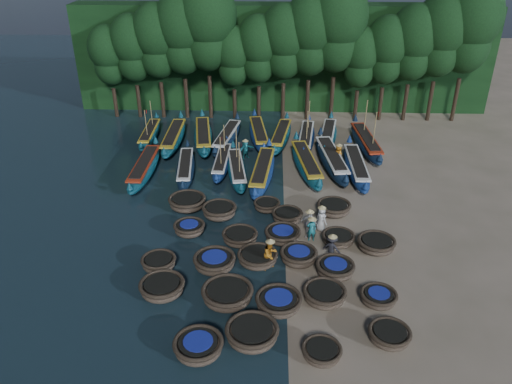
{
  "coord_description": "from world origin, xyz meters",
  "views": [
    {
      "loc": [
        -0.84,
        -25.77,
        16.45
      ],
      "look_at": [
        -1.84,
        2.46,
        1.3
      ],
      "focal_mm": 35.0,
      "sensor_mm": 36.0,
      "label": 1
    }
  ],
  "objects_px": {
    "coracle_5": "(162,287)",
    "coracle_19": "(376,244)",
    "long_boat_2": "(185,168)",
    "long_boat_11": "(203,136)",
    "coracle_3": "(322,352)",
    "fisherman_4": "(309,223)",
    "coracle_6": "(227,294)",
    "fisherman_3": "(332,247)",
    "coracle_8": "(325,295)",
    "long_boat_17": "(366,142)",
    "fisherman_6": "(338,154)",
    "long_boat_7": "(331,159)",
    "coracle_15": "(189,228)",
    "fisherman_0": "(321,218)",
    "long_boat_1": "(144,167)",
    "coracle_21": "(219,211)",
    "long_boat_6": "(306,163)",
    "coracle_16": "(240,237)",
    "coracle_7": "(279,302)",
    "long_boat_9": "(150,134)",
    "coracle_1": "(198,346)",
    "coracle_18": "(338,238)",
    "coracle_11": "(215,262)",
    "coracle_13": "(299,256)",
    "fisherman_2": "(270,254)",
    "coracle_2": "(252,333)",
    "coracle_4": "(389,335)",
    "coracle_10": "(159,262)",
    "fisherman_1": "(312,228)",
    "coracle_22": "(267,205)",
    "long_boat_4": "(237,169)",
    "long_boat_3": "(222,162)",
    "long_boat_15": "(306,138)",
    "coracle_12": "(258,257)",
    "long_boat_5": "(263,171)",
    "long_boat_16": "(328,136)",
    "fisherman_5": "(246,149)",
    "coracle_17": "(283,235)",
    "long_boat_12": "(227,137)",
    "long_boat_14": "(281,136)",
    "long_boat_13": "(259,134)",
    "coracle_23": "(287,216)",
    "long_boat_10": "(174,137)"
  },
  "relations": [
    {
      "from": "long_boat_7",
      "to": "fisherman_2",
      "type": "relative_size",
      "value": 4.6
    },
    {
      "from": "long_boat_3",
      "to": "fisherman_4",
      "type": "relative_size",
      "value": 3.62
    },
    {
      "from": "coracle_18",
      "to": "coracle_16",
      "type": "bearing_deg",
      "value": -179.22
    },
    {
      "from": "long_boat_9",
      "to": "coracle_4",
      "type": "bearing_deg",
      "value": -57.56
    },
    {
      "from": "coracle_15",
      "to": "fisherman_2",
      "type": "distance_m",
      "value": 5.85
    },
    {
      "from": "fisherman_4",
      "to": "fisherman_3",
      "type": "bearing_deg",
      "value": -41.22
    },
    {
      "from": "long_boat_3",
      "to": "long_boat_14",
      "type": "relative_size",
      "value": 0.9
    },
    {
      "from": "coracle_15",
      "to": "fisherman_0",
      "type": "relative_size",
      "value": 1.26
    },
    {
      "from": "coracle_3",
      "to": "fisherman_4",
      "type": "distance_m",
      "value": 9.49
    },
    {
      "from": "coracle_7",
      "to": "long_boat_9",
      "type": "distance_m",
      "value": 24.07
    },
    {
      "from": "coracle_2",
      "to": "coracle_10",
      "type": "distance_m",
      "value": 7.36
    },
    {
      "from": "fisherman_1",
      "to": "coracle_4",
      "type": "bearing_deg",
      "value": 108.04
    },
    {
      "from": "coracle_17",
      "to": "long_boat_12",
      "type": "xyz_separation_m",
      "value": [
        -4.56,
        14.79,
        0.12
      ]
    },
    {
      "from": "long_boat_17",
      "to": "fisherman_6",
      "type": "xyz_separation_m",
      "value": [
        -2.67,
        -3.32,
        0.31
      ]
    },
    {
      "from": "coracle_18",
      "to": "long_boat_5",
      "type": "height_order",
      "value": "long_boat_5"
    },
    {
      "from": "long_boat_2",
      "to": "long_boat_11",
      "type": "height_order",
      "value": "long_boat_11"
    },
    {
      "from": "coracle_7",
      "to": "coracle_22",
      "type": "distance_m",
      "value": 9.51
    },
    {
      "from": "coracle_3",
      "to": "long_boat_15",
      "type": "xyz_separation_m",
      "value": [
        0.6,
        23.93,
        0.18
      ]
    },
    {
      "from": "coracle_13",
      "to": "fisherman_2",
      "type": "height_order",
      "value": "fisherman_2"
    },
    {
      "from": "coracle_12",
      "to": "long_boat_17",
      "type": "bearing_deg",
      "value": 62.59
    },
    {
      "from": "coracle_8",
      "to": "long_boat_11",
      "type": "bearing_deg",
      "value": 113.01
    },
    {
      "from": "coracle_23",
      "to": "fisherman_1",
      "type": "relative_size",
      "value": 1.21
    },
    {
      "from": "coracle_5",
      "to": "long_boat_13",
      "type": "xyz_separation_m",
      "value": [
        4.2,
        20.74,
        0.12
      ]
    },
    {
      "from": "coracle_22",
      "to": "long_boat_4",
      "type": "relative_size",
      "value": 0.25
    },
    {
      "from": "long_boat_6",
      "to": "coracle_16",
      "type": "bearing_deg",
      "value": -122.27
    },
    {
      "from": "coracle_7",
      "to": "coracle_12",
      "type": "distance_m",
      "value": 3.8
    },
    {
      "from": "coracle_1",
      "to": "fisherman_6",
      "type": "xyz_separation_m",
      "value": [
        8.11,
        19.62,
        0.47
      ]
    },
    {
      "from": "long_boat_13",
      "to": "coracle_6",
      "type": "bearing_deg",
      "value": -99.9
    },
    {
      "from": "long_boat_7",
      "to": "long_boat_16",
      "type": "bearing_deg",
      "value": 80.99
    },
    {
      "from": "coracle_21",
      "to": "coracle_8",
      "type": "bearing_deg",
      "value": -52.75
    },
    {
      "from": "long_boat_11",
      "to": "long_boat_7",
      "type": "bearing_deg",
      "value": -31.62
    },
    {
      "from": "coracle_2",
      "to": "long_boat_10",
      "type": "height_order",
      "value": "long_boat_10"
    },
    {
      "from": "coracle_4",
      "to": "long_boat_3",
      "type": "height_order",
      "value": "long_boat_3"
    },
    {
      "from": "coracle_10",
      "to": "long_boat_11",
      "type": "bearing_deg",
      "value": 89.66
    },
    {
      "from": "coracle_8",
      "to": "coracle_7",
      "type": "bearing_deg",
      "value": -164.89
    },
    {
      "from": "coracle_18",
      "to": "long_boat_16",
      "type": "xyz_separation_m",
      "value": [
        0.81,
        15.63,
        0.16
      ]
    },
    {
      "from": "fisherman_1",
      "to": "fisherman_2",
      "type": "xyz_separation_m",
      "value": [
        -2.39,
        -2.8,
        0.06
      ]
    },
    {
      "from": "coracle_16",
      "to": "fisherman_5",
      "type": "bearing_deg",
      "value": 91.52
    },
    {
      "from": "coracle_6",
      "to": "fisherman_3",
      "type": "xyz_separation_m",
      "value": [
        5.44,
        3.69,
        0.36
      ]
    },
    {
      "from": "coracle_2",
      "to": "coracle_4",
      "type": "bearing_deg",
      "value": 1.73
    },
    {
      "from": "long_boat_13",
      "to": "fisherman_2",
      "type": "height_order",
      "value": "fisherman_2"
    },
    {
      "from": "long_boat_5",
      "to": "fisherman_5",
      "type": "height_order",
      "value": "fisherman_5"
    },
    {
      "from": "coracle_11",
      "to": "long_boat_6",
      "type": "relative_size",
      "value": 0.27
    },
    {
      "from": "long_boat_10",
      "to": "long_boat_12",
      "type": "xyz_separation_m",
      "value": [
        4.52,
        0.26,
        -0.03
      ]
    },
    {
      "from": "coracle_18",
      "to": "fisherman_3",
      "type": "distance_m",
      "value": 1.76
    },
    {
      "from": "coracle_5",
      "to": "coracle_19",
      "type": "xyz_separation_m",
      "value": [
        11.42,
        4.29,
        -0.01
      ]
    },
    {
      "from": "coracle_7",
      "to": "long_boat_7",
      "type": "bearing_deg",
      "value": 75.88
    },
    {
      "from": "long_boat_1",
      "to": "coracle_21",
      "type": "bearing_deg",
      "value": -44.11
    },
    {
      "from": "long_boat_6",
      "to": "coracle_12",
      "type": "bearing_deg",
      "value": -113.84
    },
    {
      "from": "coracle_19",
      "to": "long_boat_11",
      "type": "height_order",
      "value": "long_boat_11"
    }
  ]
}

